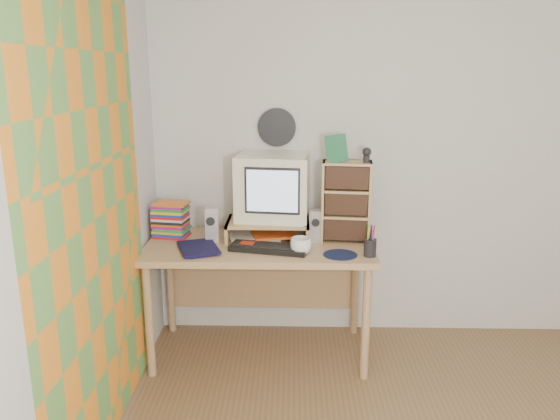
{
  "coord_description": "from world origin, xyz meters",
  "views": [
    {
      "loc": [
        -0.82,
        -1.84,
        1.81
      ],
      "look_at": [
        -0.9,
        1.33,
        0.98
      ],
      "focal_mm": 35.0,
      "sensor_mm": 36.0,
      "label": 1
    }
  ],
  "objects_px": {
    "crt_monitor": "(273,187)",
    "dvd_stack": "(171,215)",
    "desk": "(260,260)",
    "keyboard": "(269,248)",
    "cd_rack": "(346,202)",
    "mug": "(301,246)",
    "diary": "(180,248)"
  },
  "relations": [
    {
      "from": "crt_monitor",
      "to": "dvd_stack",
      "type": "height_order",
      "value": "crt_monitor"
    },
    {
      "from": "desk",
      "to": "crt_monitor",
      "type": "bearing_deg",
      "value": 46.48
    },
    {
      "from": "crt_monitor",
      "to": "keyboard",
      "type": "relative_size",
      "value": 0.93
    },
    {
      "from": "keyboard",
      "to": "cd_rack",
      "type": "xyz_separation_m",
      "value": [
        0.47,
        0.22,
        0.24
      ]
    },
    {
      "from": "dvd_stack",
      "to": "cd_rack",
      "type": "height_order",
      "value": "cd_rack"
    },
    {
      "from": "desk",
      "to": "crt_monitor",
      "type": "distance_m",
      "value": 0.48
    },
    {
      "from": "cd_rack",
      "to": "crt_monitor",
      "type": "bearing_deg",
      "value": 177.33
    },
    {
      "from": "mug",
      "to": "diary",
      "type": "bearing_deg",
      "value": 178.75
    },
    {
      "from": "diary",
      "to": "dvd_stack",
      "type": "bearing_deg",
      "value": 90.82
    },
    {
      "from": "crt_monitor",
      "to": "mug",
      "type": "xyz_separation_m",
      "value": [
        0.17,
        -0.34,
        -0.28
      ]
    },
    {
      "from": "diary",
      "to": "mug",
      "type": "bearing_deg",
      "value": -21.19
    },
    {
      "from": "dvd_stack",
      "to": "keyboard",
      "type": "bearing_deg",
      "value": -12.86
    },
    {
      "from": "crt_monitor",
      "to": "keyboard",
      "type": "height_order",
      "value": "crt_monitor"
    },
    {
      "from": "desk",
      "to": "crt_monitor",
      "type": "relative_size",
      "value": 3.24
    },
    {
      "from": "dvd_stack",
      "to": "mug",
      "type": "relative_size",
      "value": 2.39
    },
    {
      "from": "mug",
      "to": "diary",
      "type": "xyz_separation_m",
      "value": [
        -0.71,
        0.02,
        -0.02
      ]
    },
    {
      "from": "crt_monitor",
      "to": "mug",
      "type": "relative_size",
      "value": 3.49
    },
    {
      "from": "keyboard",
      "to": "dvd_stack",
      "type": "distance_m",
      "value": 0.7
    },
    {
      "from": "desk",
      "to": "mug",
      "type": "relative_size",
      "value": 11.31
    },
    {
      "from": "cd_rack",
      "to": "mug",
      "type": "xyz_separation_m",
      "value": [
        -0.28,
        -0.27,
        -0.2
      ]
    },
    {
      "from": "dvd_stack",
      "to": "desk",
      "type": "bearing_deg",
      "value": 3.47
    },
    {
      "from": "keyboard",
      "to": "mug",
      "type": "bearing_deg",
      "value": -3.38
    },
    {
      "from": "crt_monitor",
      "to": "cd_rack",
      "type": "relative_size",
      "value": 0.86
    },
    {
      "from": "desk",
      "to": "dvd_stack",
      "type": "bearing_deg",
      "value": 174.0
    },
    {
      "from": "cd_rack",
      "to": "diary",
      "type": "distance_m",
      "value": 1.05
    },
    {
      "from": "crt_monitor",
      "to": "dvd_stack",
      "type": "xyz_separation_m",
      "value": [
        -0.65,
        -0.03,
        -0.18
      ]
    },
    {
      "from": "dvd_stack",
      "to": "cd_rack",
      "type": "relative_size",
      "value": 0.59
    },
    {
      "from": "desk",
      "to": "mug",
      "type": "height_order",
      "value": "mug"
    },
    {
      "from": "keyboard",
      "to": "mug",
      "type": "height_order",
      "value": "mug"
    },
    {
      "from": "cd_rack",
      "to": "mug",
      "type": "relative_size",
      "value": 4.06
    },
    {
      "from": "cd_rack",
      "to": "dvd_stack",
      "type": "bearing_deg",
      "value": -176.03
    },
    {
      "from": "crt_monitor",
      "to": "diary",
      "type": "distance_m",
      "value": 0.7
    }
  ]
}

